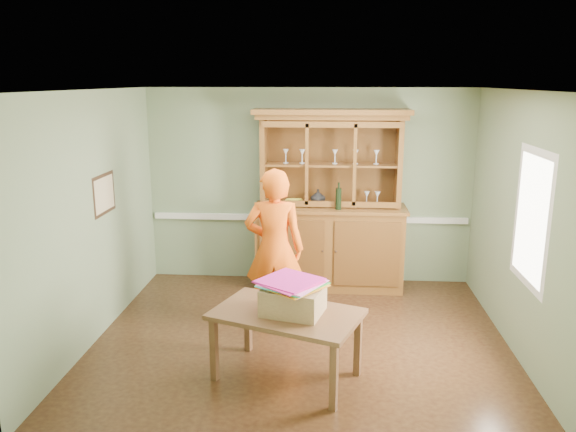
# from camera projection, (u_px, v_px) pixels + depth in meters

# --- Properties ---
(floor) EXTENTS (4.50, 4.50, 0.00)m
(floor) POSITION_uv_depth(u_px,v_px,m) (301.00, 340.00, 6.20)
(floor) COLOR #4E3219
(floor) RESTS_ON ground
(ceiling) EXTENTS (4.50, 4.50, 0.00)m
(ceiling) POSITION_uv_depth(u_px,v_px,m) (302.00, 90.00, 5.57)
(ceiling) COLOR white
(ceiling) RESTS_ON wall_back
(wall_back) EXTENTS (4.50, 0.00, 4.50)m
(wall_back) POSITION_uv_depth(u_px,v_px,m) (309.00, 186.00, 7.82)
(wall_back) COLOR gray
(wall_back) RESTS_ON floor
(wall_left) EXTENTS (0.00, 4.00, 4.00)m
(wall_left) POSITION_uv_depth(u_px,v_px,m) (93.00, 218.00, 6.05)
(wall_left) COLOR gray
(wall_left) RESTS_ON floor
(wall_right) EXTENTS (0.00, 4.00, 4.00)m
(wall_right) POSITION_uv_depth(u_px,v_px,m) (521.00, 226.00, 5.72)
(wall_right) COLOR gray
(wall_right) RESTS_ON floor
(wall_front) EXTENTS (4.50, 0.00, 4.50)m
(wall_front) POSITION_uv_depth(u_px,v_px,m) (287.00, 291.00, 3.95)
(wall_front) COLOR gray
(wall_front) RESTS_ON floor
(chair_rail) EXTENTS (4.41, 0.05, 0.08)m
(chair_rail) POSITION_uv_depth(u_px,v_px,m) (308.00, 218.00, 7.91)
(chair_rail) COLOR white
(chair_rail) RESTS_ON wall_back
(framed_map) EXTENTS (0.03, 0.60, 0.46)m
(framed_map) POSITION_uv_depth(u_px,v_px,m) (105.00, 194.00, 6.29)
(framed_map) COLOR #352215
(framed_map) RESTS_ON wall_left
(window_panel) EXTENTS (0.03, 0.96, 1.36)m
(window_panel) POSITION_uv_depth(u_px,v_px,m) (531.00, 218.00, 5.40)
(window_panel) COLOR white
(window_panel) RESTS_ON wall_right
(china_hutch) EXTENTS (2.06, 0.68, 2.43)m
(china_hutch) POSITION_uv_depth(u_px,v_px,m) (329.00, 227.00, 7.65)
(china_hutch) COLOR brown
(china_hutch) RESTS_ON floor
(dining_table) EXTENTS (1.55, 1.23, 0.68)m
(dining_table) POSITION_uv_depth(u_px,v_px,m) (287.00, 320.00, 5.29)
(dining_table) COLOR brown
(dining_table) RESTS_ON floor
(cardboard_box) EXTENTS (0.63, 0.55, 0.25)m
(cardboard_box) POSITION_uv_depth(u_px,v_px,m) (293.00, 300.00, 5.22)
(cardboard_box) COLOR #A78456
(cardboard_box) RESTS_ON dining_table
(kite_stack) EXTENTS (0.69, 0.69, 0.06)m
(kite_stack) POSITION_uv_depth(u_px,v_px,m) (292.00, 283.00, 5.21)
(kite_stack) COLOR #A078FF
(kite_stack) RESTS_ON cardboard_box
(person) EXTENTS (0.68, 0.46, 1.86)m
(person) POSITION_uv_depth(u_px,v_px,m) (274.00, 249.00, 6.36)
(person) COLOR #FF5F10
(person) RESTS_ON floor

